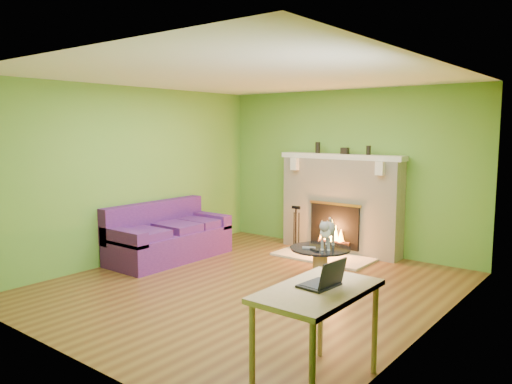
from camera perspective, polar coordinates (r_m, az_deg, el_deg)
floor at (r=6.41m, az=-0.69°, el=-10.72°), size 5.00×5.00×0.00m
ceiling at (r=6.13m, az=-0.73°, el=13.08°), size 5.00×5.00×0.00m
wall_back at (r=8.22m, az=10.33°, el=2.41°), size 5.00×0.00×5.00m
wall_front at (r=4.49m, az=-21.21°, el=-1.92°), size 5.00×0.00×5.00m
wall_left at (r=7.74m, az=-13.77°, el=2.02°), size 0.00×5.00×5.00m
wall_right at (r=5.04m, az=19.59°, el=-0.89°), size 0.00×5.00×5.00m
window_frame at (r=4.18m, az=15.62°, el=1.11°), size 0.00×1.20×1.20m
window_pane at (r=4.18m, az=15.52°, el=1.12°), size 0.00×1.06×1.06m
fireplace at (r=8.12m, az=9.63°, el=-1.39°), size 2.10×0.46×1.58m
hearth at (r=7.83m, az=7.69°, el=-7.33°), size 1.50×0.75×0.03m
mantel at (r=8.02m, az=9.68°, el=4.02°), size 2.10×0.28×0.08m
sofa at (r=7.77m, az=-10.07°, el=-5.10°), size 0.88×1.90×0.85m
coffee_table at (r=6.62m, az=7.34°, el=-7.90°), size 0.78×0.78×0.44m
desk at (r=3.88m, az=7.04°, el=-12.21°), size 0.61×1.06×0.78m
cat at (r=6.53m, az=8.23°, el=-4.62°), size 0.44×0.69×0.40m
remote_silver at (r=6.52m, az=6.07°, el=-6.34°), size 0.17×0.12×0.02m
remote_black at (r=6.41m, az=6.69°, el=-6.60°), size 0.16×0.11×0.02m
laptop at (r=3.87m, az=7.22°, el=-9.04°), size 0.29×0.32×0.23m
fire_tools at (r=8.19m, az=4.57°, el=-4.01°), size 0.19×0.19×0.70m
mantel_vase_left at (r=8.27m, az=7.08°, el=5.06°), size 0.08×0.08×0.18m
mantel_vase_right at (r=7.84m, az=12.74°, el=4.68°), size 0.07×0.07×0.14m
mantel_box at (r=8.02m, az=10.12°, el=4.66°), size 0.12×0.08×0.10m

